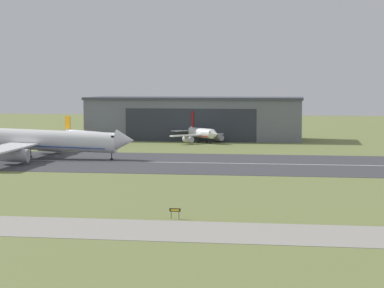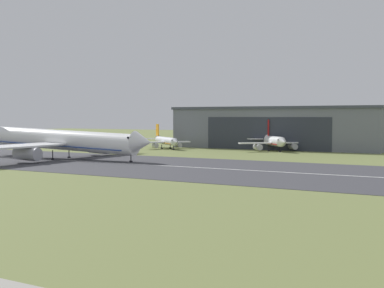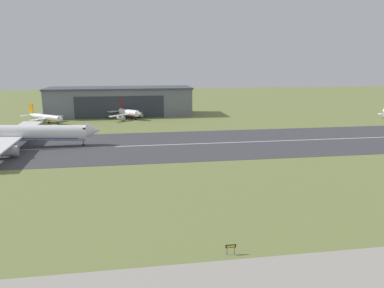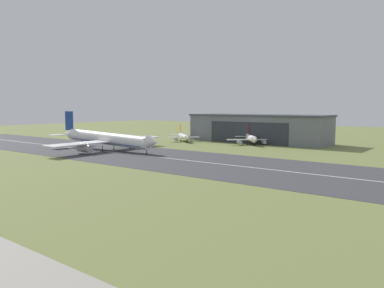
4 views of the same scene
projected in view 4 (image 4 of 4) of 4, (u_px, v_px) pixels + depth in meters
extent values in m
plane|color=olive|center=(143.00, 216.00, 64.83)|extent=(673.78, 673.78, 0.00)
cube|color=#3D3D42|center=(282.00, 171.00, 110.41)|extent=(433.78, 47.63, 0.06)
cube|color=silver|center=(282.00, 171.00, 110.41)|extent=(390.40, 0.70, 0.01)
cube|color=slate|center=(258.00, 129.00, 200.31)|extent=(74.22, 22.95, 13.96)
cube|color=#424751|center=(258.00, 115.00, 199.57)|extent=(75.22, 23.95, 0.90)
cube|color=#2D333D|center=(247.00, 133.00, 191.35)|extent=(44.53, 0.12, 11.17)
cylinder|color=white|center=(107.00, 139.00, 162.44)|extent=(48.92, 6.57, 6.84)
cone|color=white|center=(153.00, 142.00, 146.81)|extent=(5.06, 5.41, 5.43)
cone|color=white|center=(68.00, 134.00, 178.43)|extent=(6.61, 4.93, 4.96)
cube|color=black|center=(148.00, 139.00, 148.23)|extent=(1.23, 4.52, 0.47)
cube|color=navy|center=(107.00, 142.00, 162.58)|extent=(43.89, 6.17, 1.60)
cube|color=white|center=(78.00, 144.00, 148.96)|extent=(7.89, 27.20, 0.63)
cylinder|color=#A8A8B2|center=(85.00, 148.00, 150.05)|extent=(7.05, 3.46, 3.49)
cube|color=white|center=(135.00, 138.00, 174.96)|extent=(7.89, 27.20, 0.63)
cylinder|color=#A8A8B2|center=(134.00, 143.00, 172.57)|extent=(7.05, 3.46, 3.49)
cube|color=navy|center=(69.00, 121.00, 177.26)|extent=(5.75, 0.43, 8.98)
cube|color=white|center=(57.00, 135.00, 172.75)|extent=(5.24, 8.21, 0.24)
cube|color=white|center=(81.00, 133.00, 183.51)|extent=(5.24, 8.21, 0.24)
cylinder|color=black|center=(147.00, 151.00, 149.29)|extent=(0.24, 0.24, 2.52)
cylinder|color=black|center=(147.00, 154.00, 149.39)|extent=(0.84, 0.84, 0.44)
cylinder|color=black|center=(103.00, 148.00, 159.99)|extent=(0.24, 0.24, 2.52)
cylinder|color=black|center=(103.00, 151.00, 160.10)|extent=(0.84, 0.84, 0.44)
cylinder|color=black|center=(114.00, 147.00, 165.10)|extent=(0.24, 0.24, 2.52)
cylinder|color=black|center=(114.00, 149.00, 165.20)|extent=(0.84, 0.84, 0.44)
cylinder|color=white|center=(251.00, 138.00, 185.27)|extent=(10.14, 10.57, 3.17)
cone|color=white|center=(255.00, 140.00, 178.17)|extent=(4.26, 4.25, 3.17)
cone|color=white|center=(248.00, 136.00, 192.79)|extent=(4.68, 4.73, 2.85)
cube|color=black|center=(254.00, 138.00, 179.66)|extent=(2.72, 2.64, 0.44)
cube|color=red|center=(251.00, 140.00, 185.36)|extent=(9.24, 9.62, 0.20)
cube|color=white|center=(238.00, 140.00, 184.45)|extent=(9.30, 8.86, 0.40)
cylinder|color=#A8A8B2|center=(240.00, 142.00, 184.22)|extent=(4.24, 4.36, 1.97)
cube|color=white|center=(265.00, 139.00, 185.75)|extent=(9.30, 8.86, 0.40)
cylinder|color=#A8A8B2|center=(264.00, 142.00, 185.36)|extent=(4.24, 4.36, 1.97)
cube|color=red|center=(248.00, 129.00, 191.85)|extent=(2.55, 2.72, 5.39)
cube|color=white|center=(240.00, 136.00, 192.25)|extent=(5.61, 5.51, 0.24)
cube|color=white|center=(255.00, 136.00, 193.00)|extent=(5.61, 5.51, 0.24)
cylinder|color=black|center=(254.00, 144.00, 181.02)|extent=(0.24, 0.24, 1.74)
cylinder|color=black|center=(254.00, 146.00, 181.08)|extent=(0.84, 0.84, 0.44)
cylinder|color=black|center=(247.00, 143.00, 185.61)|extent=(0.24, 0.24, 1.74)
cylinder|color=black|center=(247.00, 145.00, 185.67)|extent=(0.84, 0.84, 0.44)
cylinder|color=black|center=(255.00, 143.00, 185.96)|extent=(0.24, 0.24, 1.74)
cylinder|color=black|center=(255.00, 144.00, 186.03)|extent=(0.84, 0.84, 0.44)
cylinder|color=silver|center=(184.00, 136.00, 203.73)|extent=(15.73, 13.51, 2.62)
cone|color=silver|center=(188.00, 138.00, 193.79)|extent=(3.48, 3.52, 2.62)
cone|color=silver|center=(180.00, 134.00, 214.00)|extent=(3.93, 3.82, 2.36)
cube|color=black|center=(187.00, 137.00, 194.99)|extent=(2.26, 2.42, 0.44)
cube|color=orange|center=(184.00, 138.00, 203.80)|extent=(14.24, 12.26, 0.20)
cube|color=silver|center=(175.00, 137.00, 202.30)|extent=(6.76, 7.39, 0.40)
cylinder|color=#A8A8B2|center=(176.00, 140.00, 201.98)|extent=(3.67, 3.41, 1.62)
cube|color=silver|center=(193.00, 137.00, 204.54)|extent=(6.76, 7.39, 0.40)
cylinder|color=#A8A8B2|center=(192.00, 139.00, 203.97)|extent=(3.67, 3.41, 1.62)
cube|color=orange|center=(180.00, 129.00, 213.24)|extent=(2.39, 2.02, 4.46)
cube|color=silver|center=(174.00, 134.00, 213.18)|extent=(4.47, 4.68, 0.24)
cube|color=silver|center=(185.00, 134.00, 214.69)|extent=(4.47, 4.68, 0.24)
cylinder|color=black|center=(187.00, 141.00, 196.30)|extent=(0.24, 0.24, 1.51)
cylinder|color=black|center=(187.00, 143.00, 196.35)|extent=(0.84, 0.84, 0.44)
cylinder|color=black|center=(181.00, 140.00, 203.70)|extent=(0.24, 0.24, 1.51)
cylinder|color=black|center=(181.00, 141.00, 203.76)|extent=(0.84, 0.84, 0.44)
cylinder|color=black|center=(186.00, 140.00, 204.42)|extent=(0.24, 0.24, 1.51)
cylinder|color=black|center=(186.00, 141.00, 204.48)|extent=(0.84, 0.84, 0.44)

